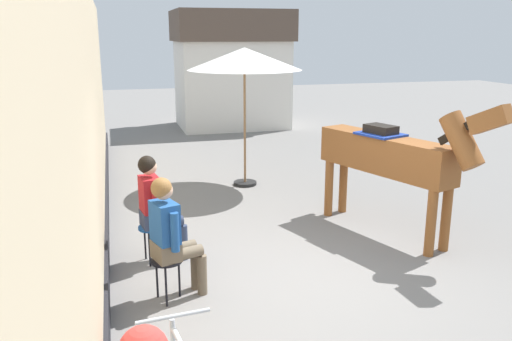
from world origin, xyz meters
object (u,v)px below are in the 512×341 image
Objects in this scene: seated_visitor_far at (156,203)px; cafe_parasol at (244,60)px; seated_visitor_near at (171,232)px; saddled_horse_center at (392,156)px.

seated_visitor_far is 0.54× the size of cafe_parasol.
saddled_horse_center is (3.23, 1.13, 0.38)m from seated_visitor_near.
saddled_horse_center is at bearing 19.27° from seated_visitor_near.
seated_visitor_near is 4.83m from cafe_parasol.
saddled_horse_center reaches higher than seated_visitor_near.
seated_visitor_near is at bearing -86.13° from seated_visitor_far.
saddled_horse_center is 1.11× the size of cafe_parasol.
seated_visitor_near is 0.54× the size of cafe_parasol.
saddled_horse_center reaches higher than seated_visitor_far.
seated_visitor_near and seated_visitor_far have the same top height.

